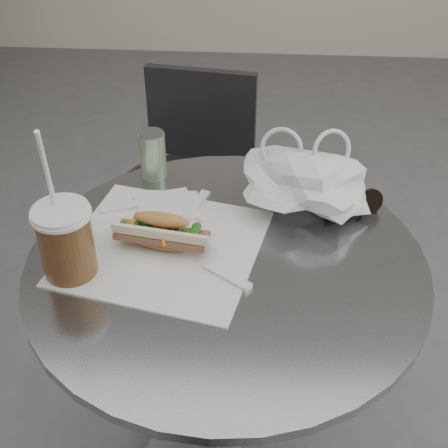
# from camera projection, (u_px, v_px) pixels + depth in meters

# --- Properties ---
(cafe_table) EXTENTS (0.76, 0.76, 0.74)m
(cafe_table) POSITION_uv_depth(u_px,v_px,m) (226.00, 357.00, 1.34)
(cafe_table) COLOR slate
(cafe_table) RESTS_ON ground
(chair_far) EXTENTS (0.41, 0.44, 0.78)m
(chair_far) POSITION_uv_depth(u_px,v_px,m) (192.00, 222.00, 1.91)
(chair_far) COLOR #2D2D2F
(chair_far) RESTS_ON ground
(sandwich_paper) EXTENTS (0.42, 0.41, 0.00)m
(sandwich_paper) POSITION_uv_depth(u_px,v_px,m) (163.00, 247.00, 1.20)
(sandwich_paper) COLOR white
(sandwich_paper) RESTS_ON cafe_table
(banh_mi) EXTENTS (0.23, 0.12, 0.07)m
(banh_mi) POSITION_uv_depth(u_px,v_px,m) (162.00, 232.00, 1.18)
(banh_mi) COLOR #B67E45
(banh_mi) RESTS_ON sandwich_paper
(iced_coffee) EXTENTS (0.11, 0.11, 0.31)m
(iced_coffee) POSITION_uv_depth(u_px,v_px,m) (66.00, 241.00, 1.11)
(iced_coffee) COLOR brown
(iced_coffee) RESTS_ON cafe_table
(sunglasses) EXTENTS (0.12, 0.06, 0.06)m
(sunglasses) POSITION_uv_depth(u_px,v_px,m) (354.00, 205.00, 1.28)
(sunglasses) COLOR black
(sunglasses) RESTS_ON cafe_table
(plastic_bag) EXTENTS (0.27, 0.22, 0.12)m
(plastic_bag) POSITION_uv_depth(u_px,v_px,m) (304.00, 183.00, 1.27)
(plastic_bag) COLOR white
(plastic_bag) RESTS_ON cafe_table
(napkin_stack) EXTENTS (0.15, 0.15, 0.01)m
(napkin_stack) POSITION_uv_depth(u_px,v_px,m) (166.00, 208.00, 1.30)
(napkin_stack) COLOR white
(napkin_stack) RESTS_ON cafe_table
(drink_can) EXTENTS (0.06, 0.06, 0.11)m
(drink_can) POSITION_uv_depth(u_px,v_px,m) (153.00, 155.00, 1.37)
(drink_can) COLOR #609F5C
(drink_can) RESTS_ON cafe_table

